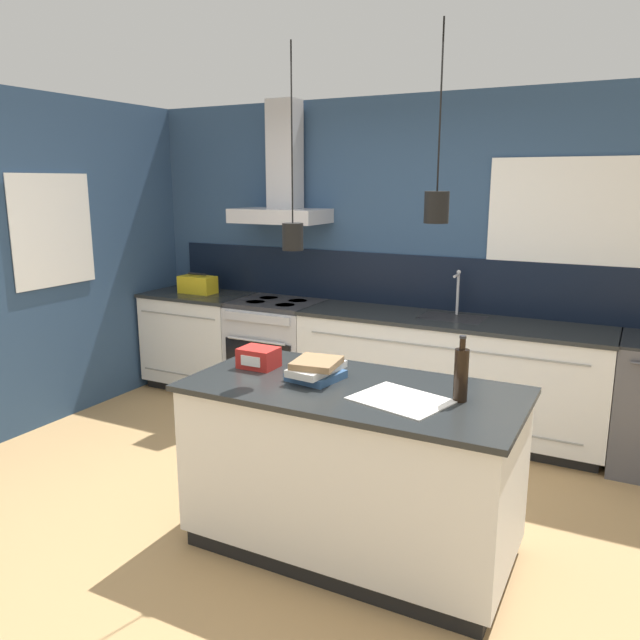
{
  "coord_description": "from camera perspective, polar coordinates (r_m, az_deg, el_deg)",
  "views": [
    {
      "loc": [
        1.76,
        -2.86,
        1.93
      ],
      "look_at": [
        -0.06,
        0.64,
        1.05
      ],
      "focal_mm": 35.0,
      "sensor_mm": 36.0,
      "label": 1
    }
  ],
  "objects": [
    {
      "name": "counter_run_left",
      "position": [
        6.02,
        -10.86,
        -1.78
      ],
      "size": [
        0.97,
        0.64,
        0.91
      ],
      "color": "black",
      "rests_on": "ground_plane"
    },
    {
      "name": "wall_back",
      "position": [
        5.23,
        6.89,
        6.17
      ],
      "size": [
        5.6,
        2.26,
        2.6
      ],
      "color": "navy",
      "rests_on": "ground_plane"
    },
    {
      "name": "kitchen_island",
      "position": [
        3.36,
        2.92,
        -13.38
      ],
      "size": [
        1.71,
        0.86,
        0.91
      ],
      "color": "black",
      "rests_on": "ground_plane"
    },
    {
      "name": "red_supply_box",
      "position": [
        3.51,
        -5.63,
        -3.44
      ],
      "size": [
        0.21,
        0.17,
        0.11
      ],
      "color": "red",
      "rests_on": "kitchen_island"
    },
    {
      "name": "paper_pile",
      "position": [
        3.01,
        7.42,
        -7.25
      ],
      "size": [
        0.5,
        0.44,
        0.01
      ],
      "color": "silver",
      "rests_on": "kitchen_island"
    },
    {
      "name": "yellow_toolbox",
      "position": [
        5.91,
        -11.13,
        3.2
      ],
      "size": [
        0.34,
        0.18,
        0.19
      ],
      "color": "gold",
      "rests_on": "counter_run_left"
    },
    {
      "name": "oven_range",
      "position": [
        5.54,
        -3.95,
        -2.89
      ],
      "size": [
        0.74,
        0.66,
        0.91
      ],
      "color": "#B5B5BA",
      "rests_on": "ground_plane"
    },
    {
      "name": "ground_plane",
      "position": [
        3.88,
        -3.71,
        -17.32
      ],
      "size": [
        16.0,
        16.0,
        0.0
      ],
      "primitive_type": "plane",
      "color": "tan",
      "rests_on": "ground"
    },
    {
      "name": "book_stack",
      "position": [
        3.27,
        -0.33,
        -4.55
      ],
      "size": [
        0.28,
        0.35,
        0.11
      ],
      "color": "#335684",
      "rests_on": "kitchen_island"
    },
    {
      "name": "counter_run_sink",
      "position": [
        4.95,
        11.6,
        -4.95
      ],
      "size": [
        2.36,
        0.64,
        1.26
      ],
      "color": "black",
      "rests_on": "ground_plane"
    },
    {
      "name": "bottle_on_island",
      "position": [
        3.02,
        12.77,
        -4.82
      ],
      "size": [
        0.07,
        0.07,
        0.32
      ],
      "color": "black",
      "rests_on": "kitchen_island"
    },
    {
      "name": "wall_left",
      "position": [
        5.53,
        -22.12,
        5.17
      ],
      "size": [
        0.08,
        3.8,
        2.6
      ],
      "color": "navy",
      "rests_on": "ground_plane"
    }
  ]
}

